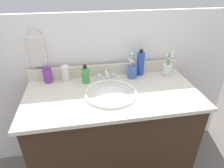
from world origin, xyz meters
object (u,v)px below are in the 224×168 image
Objects in this scene: bottle_shampoo_blue at (140,63)px; cup_white_ceramic at (167,69)px; faucet at (106,77)px; bottle_cream_purple at (48,75)px; bottle_toner_green at (85,75)px; hand_towel at (38,52)px; bottle_lotion_white at (65,73)px; cup_blue_plastic at (132,71)px.

bottle_shampoo_blue is 0.21m from cup_white_ceramic.
bottle_cream_purple is (-0.43, 0.05, 0.03)m from faucet.
bottle_toner_green is at bearing -178.36° from faucet.
bottle_cream_purple is (-0.28, 0.05, -0.00)m from bottle_toner_green.
cup_white_ceramic reaches higher than faucet.
bottle_toner_green is (-0.15, -0.00, 0.03)m from faucet.
faucet is at bearing -169.21° from bottle_shampoo_blue.
hand_towel is 0.18m from bottle_cream_purple.
cup_blue_plastic is (0.50, -0.04, -0.01)m from bottle_lotion_white.
cup_white_ceramic is at bearing -3.05° from cup_blue_plastic.
bottle_lotion_white is at bearing 175.98° from cup_white_ceramic.
hand_towel is at bearing 166.96° from faucet.
hand_towel is 1.75× the size of bottle_cream_purple.
bottle_lotion_white is at bearing 170.26° from faucet.
faucet is at bearing -176.78° from cup_blue_plastic.
bottle_lotion_white is (-0.30, 0.05, 0.03)m from faucet.
faucet is at bearing 1.64° from bottle_toner_green.
cup_blue_plastic reaches higher than faucet.
cup_blue_plastic is at bearing -8.30° from hand_towel.
bottle_toner_green is 0.36m from cup_blue_plastic.
bottle_shampoo_blue is (0.28, 0.05, 0.07)m from faucet.
bottle_cream_purple is 0.64m from cup_blue_plastic.
hand_towel is 1.56× the size of bottle_toner_green.
bottle_shampoo_blue is at bearing 10.79° from faucet.
bottle_lotion_white is at bearing -18.43° from hand_towel.
bottle_cream_purple is at bearing -51.45° from hand_towel.
bottle_shampoo_blue is 1.07× the size of cup_blue_plastic.
bottle_shampoo_blue is (0.43, 0.06, 0.03)m from bottle_toner_green.
hand_towel is 0.98m from cup_white_ceramic.
faucet is at bearing -9.74° from bottle_lotion_white.
bottle_shampoo_blue is at bearing 0.28° from bottle_cream_purple.
bottle_shampoo_blue reaches higher than bottle_toner_green.
bottle_cream_purple is at bearing 176.53° from cup_blue_plastic.
cup_white_ceramic is at bearing -3.34° from bottle_cream_purple.
cup_white_ceramic is at bearing -0.40° from faucet.
bottle_toner_green is at bearing -179.90° from cup_white_ceramic.
bottle_shampoo_blue is 0.71m from bottle_cream_purple.
cup_white_ceramic reaches higher than bottle_lotion_white.
faucet is at bearing -13.04° from hand_towel.
bottle_shampoo_blue is 1.08× the size of cup_white_ceramic.
bottle_toner_green is 1.12× the size of bottle_cream_purple.
cup_white_ceramic is 0.28m from cup_blue_plastic.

